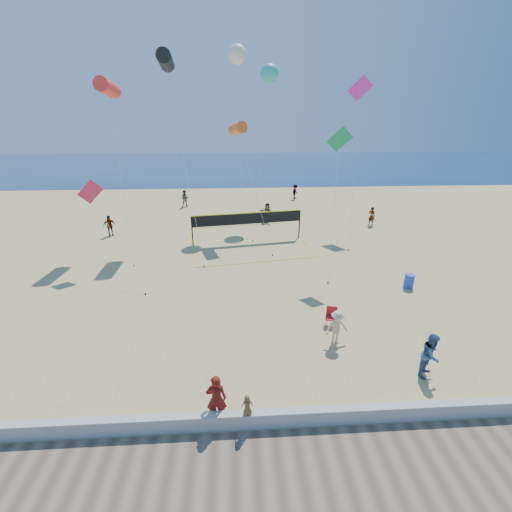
{
  "coord_description": "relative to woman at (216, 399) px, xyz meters",
  "views": [
    {
      "loc": [
        -0.12,
        -11.17,
        9.33
      ],
      "look_at": [
        0.68,
        2.0,
        3.94
      ],
      "focal_mm": 24.0,
      "sensor_mm": 36.0,
      "label": 1
    }
  ],
  "objects": [
    {
      "name": "kite_4",
      "position": [
        6.89,
        12.1,
        6.7
      ],
      "size": [
        1.49,
        2.87,
        8.84
      ],
      "rotation": [
        0.0,
        0.0,
        -0.11
      ],
      "color": "#1C9551",
      "rests_on": "ground"
    },
    {
      "name": "ground",
      "position": [
        0.89,
        2.67,
        -0.91
      ],
      "size": [
        120.0,
        120.0,
        0.0
      ],
      "primitive_type": "plane",
      "color": "tan",
      "rests_on": "ground"
    },
    {
      "name": "far_person_2",
      "position": [
        13.19,
        21.19,
        -0.05
      ],
      "size": [
        0.73,
        0.74,
        1.72
      ],
      "primitive_type": "imported",
      "rotation": [
        0.0,
        0.0,
        2.35
      ],
      "color": "gray",
      "rests_on": "ground"
    },
    {
      "name": "woman",
      "position": [
        0.0,
        0.0,
        0.0
      ],
      "size": [
        0.67,
        0.44,
        1.82
      ],
      "primitive_type": "imported",
      "rotation": [
        0.0,
        0.0,
        3.15
      ],
      "color": "#64120D",
      "rests_on": "ground"
    },
    {
      "name": "seawall",
      "position": [
        0.89,
        -0.33,
        -0.61
      ],
      "size": [
        32.0,
        0.3,
        0.6
      ],
      "primitive_type": "cube",
      "color": "#AFAFAB",
      "rests_on": "ground"
    },
    {
      "name": "far_person_0",
      "position": [
        -9.8,
        19.55,
        -0.03
      ],
      "size": [
        1.1,
        0.89,
        1.76
      ],
      "primitive_type": "imported",
      "rotation": [
        0.0,
        0.0,
        0.54
      ],
      "color": "gray",
      "rests_on": "ground"
    },
    {
      "name": "bystander_b",
      "position": [
        5.05,
        3.87,
        -0.1
      ],
      "size": [
        1.16,
        0.83,
        1.62
      ],
      "primitive_type": "imported",
      "rotation": [
        0.0,
        0.0,
        0.23
      ],
      "color": "#D3B68C",
      "rests_on": "ground"
    },
    {
      "name": "far_person_4",
      "position": [
        7.98,
        32.34,
        -0.05
      ],
      "size": [
        1.15,
        1.28,
        1.72
      ],
      "primitive_type": "imported",
      "rotation": [
        0.0,
        0.0,
        0.98
      ],
      "color": "gray",
      "rests_on": "ground"
    },
    {
      "name": "volleyball_net",
      "position": [
        1.66,
        17.47,
        0.71
      ],
      "size": [
        10.15,
        10.03,
        2.37
      ],
      "rotation": [
        0.0,
        0.0,
        0.16
      ],
      "color": "black",
      "rests_on": "ground"
    },
    {
      "name": "kite_7",
      "position": [
        4.02,
        25.51,
        11.95
      ],
      "size": [
        2.84,
        9.01,
        13.67
      ],
      "rotation": [
        0.0,
        0.0,
        0.05
      ],
      "color": "#2AB7B2",
      "rests_on": "ground"
    },
    {
      "name": "bystander_a",
      "position": [
        8.06,
        1.69,
        0.01
      ],
      "size": [
        1.12,
        1.12,
        1.83
      ],
      "primitive_type": "imported",
      "rotation": [
        0.0,
        0.0,
        0.76
      ],
      "color": "#31517A",
      "rests_on": "ground"
    },
    {
      "name": "kite_0",
      "position": [
        -7.86,
        18.25,
        10.25
      ],
      "size": [
        2.32,
        6.56,
        11.84
      ],
      "rotation": [
        0.0,
        0.0,
        -0.05
      ],
      "color": "red",
      "rests_on": "ground"
    },
    {
      "name": "far_person_3",
      "position": [
        -4.76,
        29.13,
        0.02
      ],
      "size": [
        1.02,
        0.86,
        1.86
      ],
      "primitive_type": "imported",
      "rotation": [
        0.0,
        0.0,
        0.19
      ],
      "color": "gray",
      "rests_on": "ground"
    },
    {
      "name": "kite_2",
      "position": [
        1.07,
        19.91,
        7.54
      ],
      "size": [
        3.1,
        6.84,
        9.04
      ],
      "rotation": [
        0.0,
        0.0,
        0.34
      ],
      "color": "orange",
      "rests_on": "ground"
    },
    {
      "name": "trash_barrel",
      "position": [
        10.79,
        8.86,
        -0.5
      ],
      "size": [
        0.73,
        0.73,
        0.83
      ],
      "primitive_type": "cylinder",
      "rotation": [
        0.0,
        0.0,
        -0.43
      ],
      "color": "#1C3FBA",
      "rests_on": "ground"
    },
    {
      "name": "camp_chair",
      "position": [
        5.21,
        5.31,
        -0.38
      ],
      "size": [
        0.62,
        0.73,
        1.05
      ],
      "rotation": [
        0.0,
        0.0,
        -0.3
      ],
      "color": "red",
      "rests_on": "ground"
    },
    {
      "name": "far_person_1",
      "position": [
        3.73,
        22.85,
        -0.01
      ],
      "size": [
        1.62,
        1.5,
        1.81
      ],
      "primitive_type": "imported",
      "rotation": [
        0.0,
        0.0,
        -0.71
      ],
      "color": "gray",
      "rests_on": "ground"
    },
    {
      "name": "kite_3",
      "position": [
        -8.03,
        13.0,
        3.83
      ],
      "size": [
        4.62,
        4.56,
        5.79
      ],
      "rotation": [
        0.0,
        0.0,
        0.38
      ],
      "color": "#E0264D",
      "rests_on": "ground"
    },
    {
      "name": "kite_6",
      "position": [
        1.17,
        24.1,
        13.19
      ],
      "size": [
        1.91,
        7.44,
        14.88
      ],
      "rotation": [
        0.0,
        0.0,
        0.29
      ],
      "color": "silver",
      "rests_on": "ground"
    },
    {
      "name": "ocean",
      "position": [
        0.89,
        64.67,
        -0.9
      ],
      "size": [
        140.0,
        50.0,
        0.03
      ],
      "primitive_type": "cube",
      "color": "navy",
      "rests_on": "ground"
    },
    {
      "name": "toddler",
      "position": [
        0.99,
        -0.37,
        0.06
      ],
      "size": [
        0.38,
        0.26,
        0.75
      ],
      "primitive_type": "imported",
      "rotation": [
        0.0,
        0.0,
        3.21
      ],
      "color": "brown",
      "rests_on": "seawall"
    },
    {
      "name": "boardwalk",
      "position": [
        0.89,
        -2.33,
        -0.9
      ],
      "size": [
        32.0,
        3.6,
        0.03
      ],
      "primitive_type": "cube",
      "color": "#71614D",
      "rests_on": "ground"
    },
    {
      "name": "kite_5",
      "position": [
        11.16,
        21.96,
        10.07
      ],
      "size": [
        3.1,
        7.74,
        12.51
      ],
      "rotation": [
        0.0,
        0.0,
        -0.2
      ],
      "color": "#E62BB4",
      "rests_on": "ground"
    },
    {
      "name": "kite_1",
      "position": [
        -4.07,
        20.09,
        12.18
      ],
      "size": [
        3.28,
        8.87,
        13.79
      ],
      "rotation": [
        0.0,
        0.0,
        0.06
      ],
      "color": "black",
      "rests_on": "ground"
    }
  ]
}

